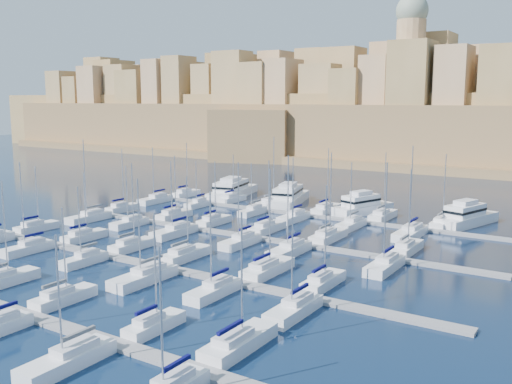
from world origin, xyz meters
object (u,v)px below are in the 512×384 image
Objects in this scene: sailboat_2 at (5,279)px; motor_yacht_c at (362,206)px; motor_yacht_b at (289,196)px; sailboat_4 at (154,325)px; motor_yacht_d at (466,216)px; motor_yacht_a at (232,190)px.

sailboat_2 reaches higher than motor_yacht_c.
sailboat_2 is 72.35m from motor_yacht_c.
motor_yacht_c is (18.87, -1.81, 0.00)m from motor_yacht_b.
sailboat_4 is 0.77× the size of motor_yacht_d.
motor_yacht_a is at bearing 175.95° from motor_yacht_c.
sailboat_2 is 73.14m from motor_yacht_a.
motor_yacht_d is (15.34, 70.41, 1.00)m from sailboat_4.
motor_yacht_b is at bearing 178.18° from motor_yacht_d.
sailboat_2 is at bearing -78.70° from motor_yacht_a.
motor_yacht_d is (39.89, -1.27, -0.00)m from motor_yacht_b.
sailboat_4 reaches higher than motor_yacht_c.
motor_yacht_b is 1.17× the size of motor_yacht_d.
sailboat_4 is 0.66× the size of motor_yacht_b.
sailboat_4 reaches higher than motor_yacht_d.
motor_yacht_a is at bearing 178.00° from motor_yacht_d.
sailboat_2 reaches higher than motor_yacht_b.
sailboat_2 is 0.67× the size of motor_yacht_a.
motor_yacht_a and motor_yacht_c have the same top height.
sailboat_2 is 26.79m from sailboat_4.
sailboat_4 is 83.25m from motor_yacht_a.
motor_yacht_c and motor_yacht_d have the same top height.
motor_yacht_b is 39.91m from motor_yacht_d.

